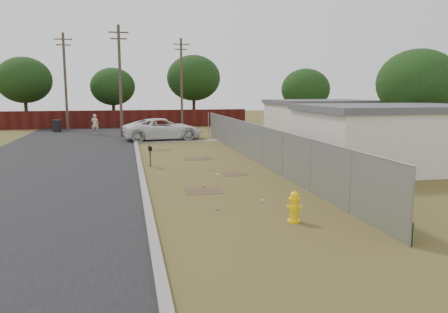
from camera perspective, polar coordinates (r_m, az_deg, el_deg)
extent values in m
plane|color=brown|center=(21.62, -2.87, -1.49)|extent=(120.00, 120.00, 0.00)
cube|color=black|center=(29.50, -20.11, 0.73)|extent=(9.00, 60.00, 0.02)
cube|color=gray|center=(29.23, -11.34, 1.12)|extent=(0.25, 60.00, 0.12)
cube|color=gray|center=(32.90, -6.25, 1.98)|extent=(6.20, 1.00, 0.03)
cylinder|color=gray|center=(11.52, 23.38, -6.12)|extent=(0.06, 0.06, 2.00)
cylinder|color=gray|center=(13.99, 16.19, -3.23)|extent=(0.06, 0.06, 2.00)
cylinder|color=gray|center=(16.63, 11.25, -1.21)|extent=(0.06, 0.06, 2.00)
cylinder|color=gray|center=(19.38, 7.69, 0.26)|extent=(0.06, 0.06, 2.00)
cylinder|color=gray|center=(22.19, 5.03, 1.36)|extent=(0.06, 0.06, 2.00)
cylinder|color=gray|center=(25.05, 2.96, 2.21)|extent=(0.06, 0.06, 2.00)
cylinder|color=gray|center=(27.93, 1.32, 2.89)|extent=(0.06, 0.06, 2.00)
cylinder|color=gray|center=(30.84, -0.02, 3.43)|extent=(0.06, 0.06, 2.00)
cylinder|color=gray|center=(33.77, -1.12, 3.88)|extent=(0.06, 0.06, 2.00)
cylinder|color=gray|center=(36.70, -2.05, 4.26)|extent=(0.06, 0.06, 2.00)
cylinder|color=gray|center=(23.04, 4.31, 4.14)|extent=(0.04, 26.00, 0.04)
cube|color=slate|center=(23.14, 4.28, 1.67)|extent=(0.01, 26.00, 2.00)
cube|color=black|center=(23.25, 4.40, -0.04)|extent=(0.03, 26.00, 0.60)
cube|color=#40120D|center=(46.14, -15.60, 4.71)|extent=(30.00, 0.12, 1.80)
cylinder|color=brown|center=(37.00, -13.40, 9.49)|extent=(0.24, 0.24, 9.00)
cube|color=brown|center=(37.27, -13.62, 15.49)|extent=(1.60, 0.10, 0.10)
cube|color=brown|center=(37.22, -13.59, 14.73)|extent=(1.30, 0.10, 0.10)
cylinder|color=brown|center=(43.34, -20.00, 9.05)|extent=(0.24, 0.24, 9.00)
cube|color=brown|center=(43.57, -20.28, 14.18)|extent=(1.60, 0.10, 0.10)
cube|color=brown|center=(43.52, -20.24, 13.52)|extent=(1.30, 0.10, 0.10)
cylinder|color=brown|center=(45.33, -5.57, 9.48)|extent=(0.24, 0.24, 9.00)
cube|color=brown|center=(45.56, -5.64, 14.39)|extent=(1.60, 0.10, 0.10)
cube|color=brown|center=(45.51, -5.63, 13.76)|extent=(1.30, 0.10, 0.10)
cube|color=silver|center=(22.89, 20.84, 2.06)|extent=(8.00, 6.00, 2.80)
cube|color=#4E4E53|center=(22.78, 21.05, 5.94)|extent=(8.32, 6.24, 0.30)
cube|color=silver|center=(33.20, 12.59, 4.29)|extent=(7.00, 6.00, 2.80)
cube|color=#4E4E53|center=(33.13, 12.67, 6.96)|extent=(7.28, 6.24, 0.30)
cylinder|color=#332417|center=(51.11, -24.43, 5.45)|extent=(0.36, 0.36, 3.30)
ellipsoid|color=black|center=(51.08, -24.65, 9.06)|extent=(5.70, 5.70, 4.84)
cylinder|color=#332417|center=(51.06, -14.21, 5.71)|extent=(0.36, 0.36, 2.86)
ellipsoid|color=black|center=(51.01, -14.33, 8.85)|extent=(4.94, 4.94, 4.20)
cylinder|color=#332417|center=(50.59, -3.96, 6.30)|extent=(0.36, 0.36, 3.52)
ellipsoid|color=black|center=(50.57, -4.00, 10.20)|extent=(6.08, 6.08, 5.17)
cylinder|color=#332417|center=(42.43, 10.50, 5.14)|extent=(0.36, 0.36, 2.64)
ellipsoid|color=black|center=(42.36, 10.60, 8.62)|extent=(4.56, 4.56, 3.88)
cylinder|color=#332417|center=(29.82, 23.63, 3.36)|extent=(0.36, 0.36, 2.86)
ellipsoid|color=black|center=(29.73, 23.96, 8.73)|extent=(4.94, 4.94, 4.20)
cylinder|color=yellow|center=(13.00, 9.11, -8.29)|extent=(0.48, 0.48, 0.07)
cylinder|color=yellow|center=(12.91, 9.14, -6.87)|extent=(0.34, 0.34, 0.65)
cylinder|color=yellow|center=(12.82, 9.18, -5.47)|extent=(0.44, 0.44, 0.06)
sphere|color=yellow|center=(12.80, 9.19, -5.08)|extent=(0.32, 0.32, 0.26)
cylinder|color=yellow|center=(12.77, 9.20, -4.50)|extent=(0.06, 0.06, 0.07)
cylinder|color=yellow|center=(12.88, 8.45, -6.53)|extent=(0.14, 0.15, 0.12)
cylinder|color=yellow|center=(12.90, 9.85, -6.54)|extent=(0.14, 0.15, 0.12)
cylinder|color=yellow|center=(12.74, 9.20, -6.71)|extent=(0.19, 0.18, 0.16)
cube|color=brown|center=(22.16, -9.61, -0.21)|extent=(0.08, 0.08, 0.87)
cube|color=black|center=(22.09, -9.64, 0.98)|extent=(0.18, 0.43, 0.16)
cylinder|color=black|center=(22.08, -9.65, 1.18)|extent=(0.18, 0.43, 0.16)
cube|color=#B80D18|center=(21.87, -9.57, 0.91)|extent=(0.02, 0.04, 0.09)
imported|color=white|center=(34.09, -7.99, 3.57)|extent=(6.32, 3.48, 1.68)
imported|color=beige|center=(39.71, -16.50, 4.08)|extent=(0.71, 0.53, 1.78)
cube|color=black|center=(43.22, -21.00, 3.71)|extent=(0.67, 0.67, 1.04)
cube|color=black|center=(43.18, -21.04, 4.43)|extent=(0.74, 0.74, 0.09)
cylinder|color=black|center=(42.87, -20.61, 3.14)|extent=(0.06, 0.22, 0.22)
cylinder|color=silver|center=(15.16, 5.04, -5.74)|extent=(0.10, 0.12, 0.07)
cylinder|color=#A2A2A7|center=(17.35, -2.56, -3.87)|extent=(0.12, 0.10, 0.07)
cylinder|color=silver|center=(19.61, -0.81, -2.41)|extent=(0.11, 0.09, 0.07)
cylinder|color=#A2A2A7|center=(14.02, -0.87, -6.89)|extent=(0.10, 0.12, 0.07)
cylinder|color=silver|center=(26.07, -3.02, 0.34)|extent=(0.12, 0.12, 0.07)
cylinder|color=#A2A2A7|center=(20.94, -1.86, -1.70)|extent=(0.08, 0.11, 0.07)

